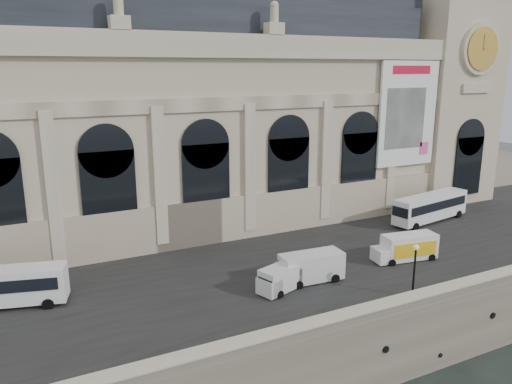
{
  "coord_description": "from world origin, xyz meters",
  "views": [
    {
      "loc": [
        -22.33,
        -26.1,
        24.59
      ],
      "look_at": [
        1.92,
        22.0,
        11.19
      ],
      "focal_mm": 35.0,
      "sensor_mm": 36.0,
      "label": 1
    }
  ],
  "objects_px": {
    "bus_right": "(430,207)",
    "van_b": "(308,268)",
    "van_c": "(282,278)",
    "lamp_right": "(414,271)",
    "box_truck": "(406,247)"
  },
  "relations": [
    {
      "from": "bus_right",
      "to": "van_c",
      "type": "height_order",
      "value": "bus_right"
    },
    {
      "from": "van_b",
      "to": "box_truck",
      "type": "bearing_deg",
      "value": 0.26
    },
    {
      "from": "bus_right",
      "to": "van_c",
      "type": "bearing_deg",
      "value": -161.17
    },
    {
      "from": "bus_right",
      "to": "lamp_right",
      "type": "distance_m",
      "value": 22.74
    },
    {
      "from": "van_b",
      "to": "lamp_right",
      "type": "height_order",
      "value": "lamp_right"
    },
    {
      "from": "lamp_right",
      "to": "van_b",
      "type": "bearing_deg",
      "value": 133.24
    },
    {
      "from": "van_c",
      "to": "lamp_right",
      "type": "height_order",
      "value": "lamp_right"
    },
    {
      "from": "box_truck",
      "to": "lamp_right",
      "type": "relative_size",
      "value": 1.45
    },
    {
      "from": "bus_right",
      "to": "van_c",
      "type": "xyz_separation_m",
      "value": [
        -26.19,
        -8.93,
        -0.81
      ]
    },
    {
      "from": "van_b",
      "to": "box_truck",
      "type": "xyz_separation_m",
      "value": [
        11.52,
        0.05,
        -0.03
      ]
    },
    {
      "from": "lamp_right",
      "to": "bus_right",
      "type": "bearing_deg",
      "value": 41.21
    },
    {
      "from": "bus_right",
      "to": "van_b",
      "type": "height_order",
      "value": "bus_right"
    },
    {
      "from": "lamp_right",
      "to": "van_c",
      "type": "bearing_deg",
      "value": 146.34
    },
    {
      "from": "bus_right",
      "to": "box_truck",
      "type": "xyz_separation_m",
      "value": [
        -11.74,
        -8.37,
        -0.62
      ]
    },
    {
      "from": "van_b",
      "to": "lamp_right",
      "type": "xyz_separation_m",
      "value": [
        6.16,
        -6.55,
        0.97
      ]
    }
  ]
}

